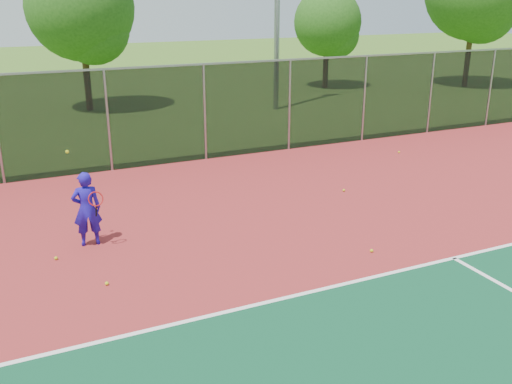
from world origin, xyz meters
TOP-DOWN VIEW (x-y plane):
  - ground at (0.00, 0.00)m, footprint 120.00×120.00m
  - court_apron at (0.00, 2.00)m, footprint 30.00×20.00m
  - fence_back at (0.00, 12.00)m, footprint 30.00×0.06m
  - tennis_player at (-4.50, 6.75)m, footprint 0.61×0.63m
  - practice_ball_0 at (-4.53, 4.78)m, footprint 0.07×0.07m
  - practice_ball_1 at (0.68, 3.94)m, footprint 0.07×0.07m
  - practice_ball_2 at (-5.25, 6.27)m, footprint 0.07×0.07m
  - practice_ball_3 at (6.10, 9.98)m, footprint 0.07×0.07m
  - practice_ball_4 at (2.26, 7.41)m, footprint 0.07×0.07m
  - tree_back_left at (-1.91, 22.02)m, footprint 4.67×4.67m
  - tree_back_mid at (11.43, 23.31)m, footprint 3.72×3.72m

SIDE VIEW (x-z plane):
  - ground at x=0.00m, z-range 0.00..0.00m
  - court_apron at x=0.00m, z-range 0.00..0.02m
  - practice_ball_0 at x=-4.53m, z-range 0.02..0.09m
  - practice_ball_1 at x=0.68m, z-range 0.02..0.09m
  - practice_ball_2 at x=-5.25m, z-range 0.02..0.09m
  - practice_ball_3 at x=6.10m, z-range 0.02..0.09m
  - practice_ball_4 at x=2.26m, z-range 0.02..0.09m
  - tennis_player at x=-4.50m, z-range -0.21..1.85m
  - fence_back at x=0.00m, z-range 0.05..3.08m
  - tree_back_mid at x=11.43m, z-range 0.69..6.16m
  - tree_back_left at x=-1.91m, z-range 0.87..7.73m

